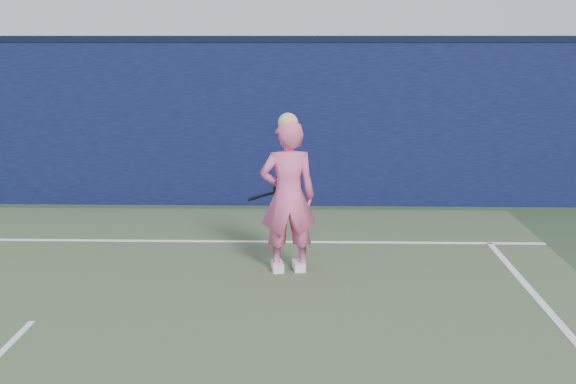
{
  "coord_description": "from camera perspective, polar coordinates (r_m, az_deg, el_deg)",
  "views": [
    {
      "loc": [
        2.54,
        -5.89,
        2.54
      ],
      "look_at": [
        2.29,
        2.75,
        0.9
      ],
      "focal_mm": 50.0,
      "sensor_mm": 36.0,
      "label": 1
    }
  ],
  "objects": [
    {
      "name": "backstop_wall",
      "position": [
        12.71,
        -9.9,
        4.79
      ],
      "size": [
        24.0,
        0.4,
        2.5
      ],
      "primitive_type": "cube",
      "color": "#0C0C36",
      "rests_on": "ground"
    },
    {
      "name": "wall_cap",
      "position": [
        12.64,
        -10.1,
        10.66
      ],
      "size": [
        24.0,
        0.42,
        0.1
      ],
      "primitive_type": "cube",
      "color": "black",
      "rests_on": "backstop_wall"
    },
    {
      "name": "racket",
      "position": [
        9.21,
        -0.25,
        0.12
      ],
      "size": [
        0.63,
        0.15,
        0.34
      ],
      "rotation": [
        0.0,
        0.0,
        -0.05
      ],
      "color": "black",
      "rests_on": "ground"
    },
    {
      "name": "player",
      "position": [
        8.8,
        0.0,
        -0.29
      ],
      "size": [
        0.67,
        0.49,
        1.77
      ],
      "rotation": [
        0.0,
        0.0,
        3.3
      ],
      "color": "#E95A93",
      "rests_on": "ground"
    }
  ]
}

